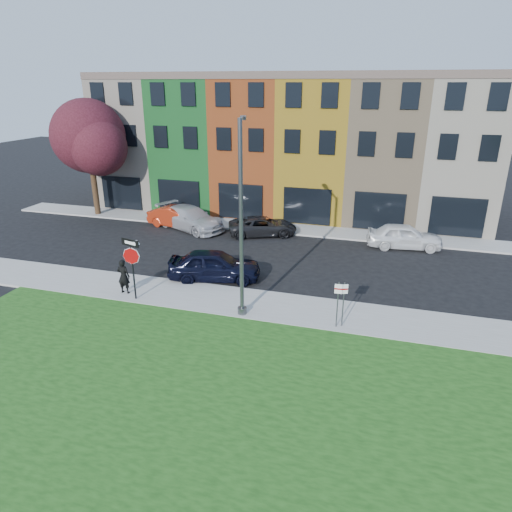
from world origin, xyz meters
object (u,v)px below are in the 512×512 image
(sedan_near, at_px, (215,265))
(street_lamp, at_px, (241,221))
(man, at_px, (124,276))
(stop_sign, at_px, (131,257))

(sedan_near, relative_size, street_lamp, 0.61)
(man, distance_m, street_lamp, 7.00)
(man, xyz_separation_m, street_lamp, (6.13, -0.24, 3.37))
(sedan_near, height_order, street_lamp, street_lamp)
(man, relative_size, street_lamp, 0.21)
(sedan_near, bearing_deg, street_lamp, -155.15)
(stop_sign, relative_size, street_lamp, 0.36)
(stop_sign, bearing_deg, man, 166.76)
(stop_sign, xyz_separation_m, street_lamp, (5.29, 0.22, 2.10))
(stop_sign, height_order, street_lamp, street_lamp)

